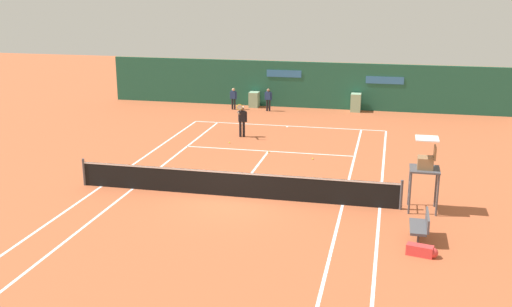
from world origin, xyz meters
name	(u,v)px	position (x,y,z in m)	size (l,w,h in m)	color
ground_plane	(238,191)	(0.00, 0.58, 0.00)	(80.00, 80.00, 0.01)	#B25633
tennis_net	(234,183)	(0.00, 0.00, 0.51)	(12.10, 0.10, 1.07)	#4C4C51
sponsor_back_wall	(303,86)	(0.03, 16.97, 1.39)	(25.00, 1.02, 2.87)	#1E5642
umpire_chair	(425,165)	(6.73, 0.09, 1.64)	(1.00, 1.00, 2.59)	#47474C
player_bench	(421,225)	(6.59, -2.55, 0.51)	(0.54, 1.27, 0.88)	#38383D
equipment_bag	(423,251)	(6.62, -3.70, 0.16)	(0.91, 0.46, 0.32)	#DB3838
player_on_baseline	(242,119)	(-1.86, 8.79, 0.95)	(0.48, 0.82, 1.81)	black
ball_kid_right_post	(233,97)	(-4.06, 15.42, 0.77)	(0.45, 0.19, 1.34)	black
ball_kid_centre_post	(268,98)	(-1.85, 15.42, 0.80)	(0.46, 0.20, 1.39)	black
tennis_ball_by_sideline	(230,143)	(-2.16, 7.42, 0.03)	(0.07, 0.07, 0.07)	#CCE033
tennis_ball_near_service_line	(269,152)	(0.05, 6.16, 0.03)	(0.07, 0.07, 0.07)	#CCE033
tennis_ball_mid_court	(313,159)	(2.20, 5.50, 0.03)	(0.07, 0.07, 0.07)	#CCE033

